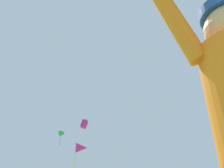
{
  "coord_description": "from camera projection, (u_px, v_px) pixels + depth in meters",
  "views": [
    {
      "loc": [
        -0.62,
        -0.57,
        0.83
      ],
      "look_at": [
        0.1,
        2.67,
        2.41
      ],
      "focal_mm": 32.22,
      "sensor_mm": 36.0,
      "label": 1
    }
  ],
  "objects": [
    {
      "name": "distant_kite_magenta_low_right",
      "position": [
        84.0,
        124.0,
        22.94
      ],
      "size": [
        0.95,
        0.9,
        1.1
      ],
      "color": "#DB2393"
    },
    {
      "name": "marker_flag",
      "position": [
        81.0,
        152.0,
        4.88
      ],
      "size": [
        0.3,
        0.24,
        1.65
      ],
      "color": "silver",
      "rests_on": "ground"
    },
    {
      "name": "distant_kite_green_low_left",
      "position": [
        61.0,
        135.0,
        27.78
      ],
      "size": [
        1.14,
        1.13,
        2.2
      ],
      "color": "green"
    }
  ]
}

